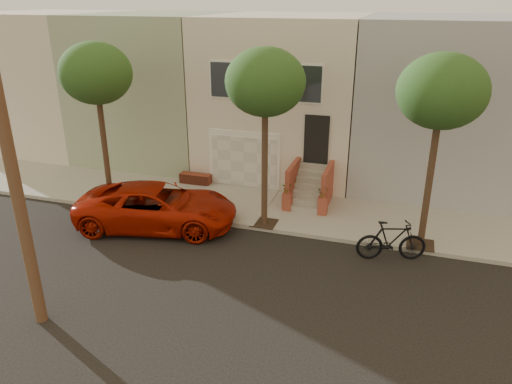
% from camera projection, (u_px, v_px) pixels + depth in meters
% --- Properties ---
extents(ground, '(90.00, 90.00, 0.00)m').
position_uv_depth(ground, '(196.00, 276.00, 14.79)').
color(ground, black).
rests_on(ground, ground).
extents(sidewalk, '(40.00, 3.70, 0.15)m').
position_uv_depth(sidewalk, '(251.00, 206.00, 19.48)').
color(sidewalk, '#9A968C').
rests_on(sidewalk, ground).
extents(house_row, '(33.10, 11.70, 7.00)m').
position_uv_depth(house_row, '(288.00, 92.00, 23.30)').
color(house_row, beige).
rests_on(house_row, sidewalk).
extents(tree_left, '(2.70, 2.57, 6.30)m').
position_uv_depth(tree_left, '(96.00, 74.00, 17.80)').
color(tree_left, '#2D2116').
rests_on(tree_left, sidewalk).
extents(tree_mid, '(2.70, 2.57, 6.30)m').
position_uv_depth(tree_mid, '(265.00, 83.00, 15.98)').
color(tree_mid, '#2D2116').
rests_on(tree_mid, sidewalk).
extents(tree_right, '(2.70, 2.57, 6.30)m').
position_uv_depth(tree_right, '(442.00, 93.00, 14.43)').
color(tree_right, '#2D2116').
rests_on(tree_right, sidewalk).
extents(pickup_truck, '(6.20, 3.82, 1.60)m').
position_uv_depth(pickup_truck, '(157.00, 207.00, 17.68)').
color(pickup_truck, '#A71603').
rests_on(pickup_truck, ground).
extents(motorcycle, '(2.32, 1.24, 1.34)m').
position_uv_depth(motorcycle, '(391.00, 241.00, 15.50)').
color(motorcycle, black).
rests_on(motorcycle, ground).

